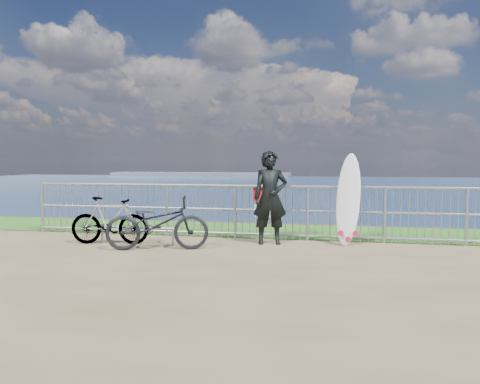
% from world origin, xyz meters
% --- Properties ---
extents(grass_strip, '(120.00, 120.00, 0.00)m').
position_xyz_m(grass_strip, '(0.00, 2.70, 0.01)').
color(grass_strip, '#2A681C').
rests_on(grass_strip, ground).
extents(seascape, '(260.00, 260.00, 5.00)m').
position_xyz_m(seascape, '(-43.75, 147.49, -4.03)').
color(seascape, brown).
rests_on(seascape, ground).
extents(railing, '(10.06, 0.10, 1.13)m').
position_xyz_m(railing, '(0.02, 1.60, 0.58)').
color(railing, '#989AA0').
rests_on(railing, ground).
extents(surfer, '(0.75, 0.59, 1.81)m').
position_xyz_m(surfer, '(0.31, 1.07, 0.91)').
color(surfer, black).
rests_on(surfer, ground).
extents(surfboard, '(0.57, 0.53, 1.78)m').
position_xyz_m(surfboard, '(1.79, 1.30, 0.82)').
color(surfboard, white).
rests_on(surfboard, ground).
extents(bicycle_near, '(1.97, 1.12, 0.98)m').
position_xyz_m(bicycle_near, '(-1.63, 0.08, 0.49)').
color(bicycle_near, black).
rests_on(bicycle_near, ground).
extents(bicycle_far, '(1.58, 0.63, 0.92)m').
position_xyz_m(bicycle_far, '(-2.74, 0.42, 0.46)').
color(bicycle_far, black).
rests_on(bicycle_far, ground).
extents(bike_rack, '(1.67, 0.05, 0.35)m').
position_xyz_m(bike_rack, '(-2.23, 0.53, 0.29)').
color(bike_rack, '#989AA0').
rests_on(bike_rack, ground).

